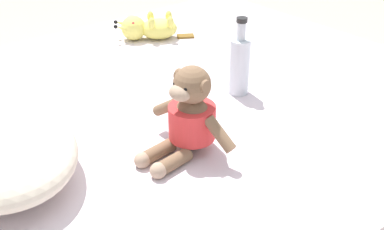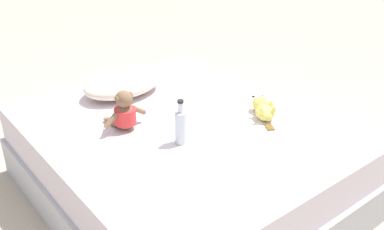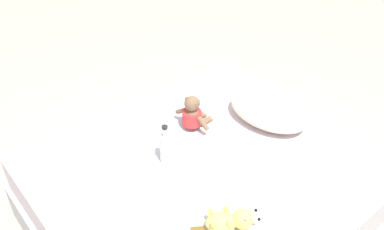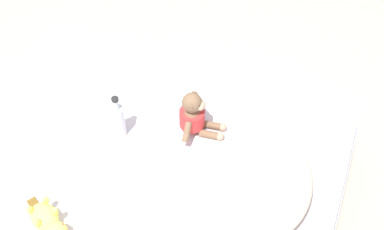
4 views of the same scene
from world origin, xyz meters
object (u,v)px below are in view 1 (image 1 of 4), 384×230
plush_yellow_creature (148,28)px  plush_monkey (189,118)px  glass_bottle (239,64)px  bed (176,157)px

plush_yellow_creature → plush_monkey: bearing=152.7°
plush_yellow_creature → glass_bottle: size_ratio=1.23×
plush_yellow_creature → glass_bottle: (-0.58, 0.05, 0.05)m
plush_yellow_creature → bed: bearing=154.7°
bed → glass_bottle: bearing=-126.0°
plush_monkey → glass_bottle: glass_bottle is taller
bed → plush_monkey: 0.47m
glass_bottle → plush_monkey: bearing=114.8°
bed → plush_monkey: plush_monkey is taller
plush_yellow_creature → glass_bottle: glass_bottle is taller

